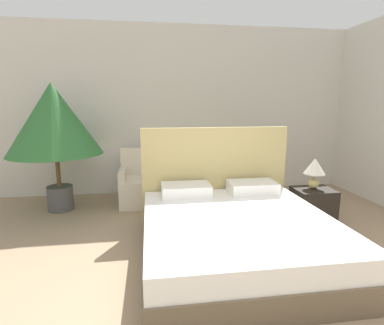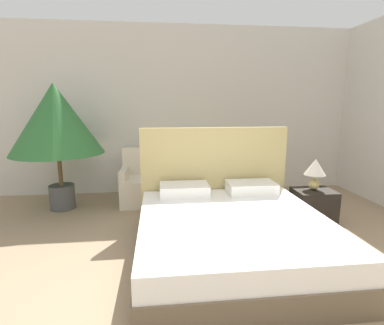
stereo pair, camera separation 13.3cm
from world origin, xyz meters
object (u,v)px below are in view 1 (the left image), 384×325
Objects in this scene: armchair_near_window_right at (203,185)px; side_table at (173,188)px; table_lamp at (315,169)px; potted_palm at (54,121)px; bed at (234,230)px; armchair_near_window_left at (141,187)px; nightstand at (313,206)px.

armchair_near_window_right is 0.50m from side_table.
side_table is (-1.79, 1.06, -0.50)m from table_lamp.
table_lamp is (3.50, -0.97, -0.59)m from potted_palm.
armchair_near_window_left is at bearing 118.95° from bed.
side_table is (-0.50, 1.78, -0.03)m from bed.
nightstand is (1.29, 0.69, -0.04)m from bed.
table_lamp is (2.29, -1.08, 0.46)m from armchair_near_window_left.
bed reaches higher than nightstand.
nightstand is 1.07× the size of side_table.
potted_palm is at bearing 164.44° from table_lamp.
bed is at bearing -150.81° from table_lamp.
potted_palm reaches higher than armchair_near_window_left.
nightstand is (1.29, -1.11, -0.04)m from armchair_near_window_right.
potted_palm reaches higher than table_lamp.
table_lamp is 0.87× the size of side_table.
armchair_near_window_left is 2.58m from table_lamp.
bed is 2.97m from potted_palm.
armchair_near_window_left is 1.83× the size of side_table.
side_table is at bearing 174.63° from armchair_near_window_right.
bed is at bearing -74.45° from side_table.
table_lamp is at bearing -24.95° from armchair_near_window_left.
bed reaches higher than armchair_near_window_left.
table_lamp is at bearing 29.19° from bed.
armchair_near_window_left is 2.11× the size of table_lamp.
bed is at bearing -60.73° from armchair_near_window_left.
armchair_near_window_left is at bearing 154.14° from nightstand.
table_lamp is (1.29, 0.72, 0.47)m from bed.
armchair_near_window_right is 1.70m from nightstand.
armchair_near_window_right is 2.11× the size of table_lamp.
armchair_near_window_left is at bearing 5.17° from potted_palm.
nightstand is 0.51m from table_lamp.
armchair_near_window_right is 1.72× the size of nightstand.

